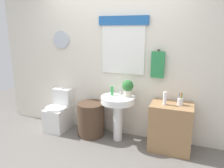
% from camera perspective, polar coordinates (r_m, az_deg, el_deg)
% --- Properties ---
extents(ground_plane, '(8.00, 8.00, 0.00)m').
position_cam_1_polar(ground_plane, '(3.09, -7.07, -20.93)').
color(ground_plane, slate).
extents(back_wall, '(4.40, 0.18, 2.60)m').
position_cam_1_polar(back_wall, '(3.61, 0.80, 6.74)').
color(back_wall, silver).
rests_on(back_wall, ground_plane).
extents(toilet, '(0.38, 0.51, 0.74)m').
position_cam_1_polar(toilet, '(4.08, -13.78, -7.61)').
color(toilet, white).
rests_on(toilet, ground_plane).
extents(laundry_hamper, '(0.46, 0.46, 0.58)m').
position_cam_1_polar(laundry_hamper, '(3.75, -5.60, -9.26)').
color(laundry_hamper, '#4C3828').
rests_on(laundry_hamper, ground_plane).
extents(pedestal_sink, '(0.55, 0.55, 0.75)m').
position_cam_1_polar(pedestal_sink, '(3.46, 1.58, -6.07)').
color(pedestal_sink, white).
rests_on(pedestal_sink, ground_plane).
extents(faucet, '(0.03, 0.03, 0.10)m').
position_cam_1_polar(faucet, '(3.50, 2.25, -2.03)').
color(faucet, silver).
rests_on(faucet, pedestal_sink).
extents(wooden_cabinet, '(0.61, 0.44, 0.72)m').
position_cam_1_polar(wooden_cabinet, '(3.39, 15.27, -11.00)').
color(wooden_cabinet, '#9E754C').
rests_on(wooden_cabinet, ground_plane).
extents(soap_bottle, '(0.05, 0.05, 0.14)m').
position_cam_1_polar(soap_bottle, '(3.47, 0.00, -1.79)').
color(soap_bottle, green).
rests_on(soap_bottle, pedestal_sink).
extents(potted_plant, '(0.18, 0.18, 0.27)m').
position_cam_1_polar(potted_plant, '(3.38, 4.19, -0.89)').
color(potted_plant, beige).
rests_on(potted_plant, pedestal_sink).
extents(lotion_bottle, '(0.05, 0.05, 0.19)m').
position_cam_1_polar(lotion_bottle, '(3.20, 13.83, -3.69)').
color(lotion_bottle, white).
rests_on(lotion_bottle, wooden_cabinet).
extents(toothbrush_cup, '(0.08, 0.08, 0.19)m').
position_cam_1_polar(toothbrush_cup, '(3.25, 17.64, -4.41)').
color(toothbrush_cup, silver).
rests_on(toothbrush_cup, wooden_cabinet).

